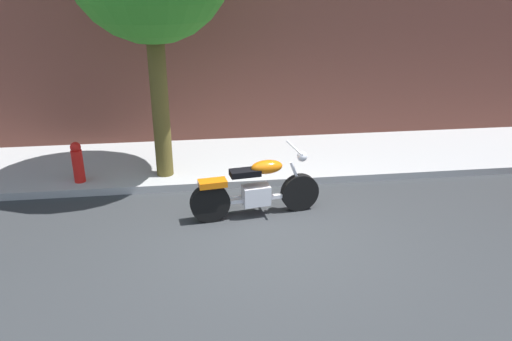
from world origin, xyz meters
name	(u,v)px	position (x,y,z in m)	size (l,w,h in m)	color
ground_plane	(271,234)	(0.00, 0.00, 0.00)	(60.00, 60.00, 0.00)	#303335
sidewalk	(248,160)	(0.00, 3.05, 0.07)	(24.75, 2.59, 0.14)	#A5A5A5
motorcycle	(256,190)	(-0.14, 0.65, 0.45)	(2.15, 0.70, 1.13)	black
fire_hydrant	(78,166)	(-3.22, 2.14, 0.46)	(0.20, 0.20, 0.91)	red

